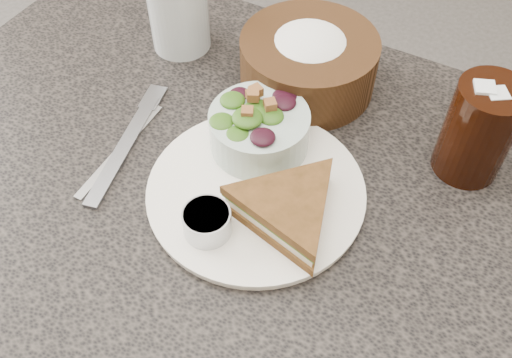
{
  "coord_description": "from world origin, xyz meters",
  "views": [
    {
      "loc": [
        0.21,
        -0.36,
        1.3
      ],
      "look_at": [
        0.01,
        0.01,
        0.78
      ],
      "focal_mm": 40.0,
      "sensor_mm": 36.0,
      "label": 1
    }
  ],
  "objects": [
    {
      "name": "dressing_ramekin",
      "position": [
        -0.01,
        -0.07,
        0.78
      ],
      "size": [
        0.07,
        0.07,
        0.03
      ],
      "primitive_type": "cylinder",
      "rotation": [
        0.0,
        0.0,
        -0.27
      ],
      "color": "#ACB0B6",
      "rests_on": "dinner_plate"
    },
    {
      "name": "dinner_plate",
      "position": [
        0.01,
        0.01,
        0.76
      ],
      "size": [
        0.26,
        0.26,
        0.01
      ],
      "primitive_type": "cylinder",
      "color": "white",
      "rests_on": "dining_table"
    },
    {
      "name": "sandwich",
      "position": [
        0.07,
        -0.02,
        0.78
      ],
      "size": [
        0.19,
        0.19,
        0.04
      ],
      "primitive_type": null,
      "rotation": [
        0.0,
        0.0,
        -0.24
      ],
      "color": "brown",
      "rests_on": "dinner_plate"
    },
    {
      "name": "salad_bowl",
      "position": [
        -0.02,
        0.07,
        0.8
      ],
      "size": [
        0.13,
        0.13,
        0.07
      ],
      "primitive_type": null,
      "rotation": [
        0.0,
        0.0,
        -0.07
      ],
      "color": "#A2B9B0",
      "rests_on": "dinner_plate"
    },
    {
      "name": "orange_wedge",
      "position": [
        0.01,
        0.06,
        0.77
      ],
      "size": [
        0.08,
        0.08,
        0.03
      ],
      "primitive_type": "cone",
      "rotation": [
        0.0,
        0.0,
        0.77
      ],
      "color": "orange",
      "rests_on": "dinner_plate"
    },
    {
      "name": "bread_basket",
      "position": [
        -0.02,
        0.21,
        0.8
      ],
      "size": [
        0.19,
        0.19,
        0.11
      ],
      "primitive_type": null,
      "rotation": [
        0.0,
        0.0,
        -0.03
      ],
      "color": "#452815",
      "rests_on": "dining_table"
    },
    {
      "name": "knife",
      "position": [
        -0.17,
        -0.02,
        0.75
      ],
      "size": [
        0.02,
        0.18,
        0.0
      ],
      "primitive_type": "cube",
      "rotation": [
        0.0,
        0.0,
        0.03
      ],
      "color": "#AFAFB0",
      "rests_on": "dining_table"
    },
    {
      "name": "water_glass",
      "position": [
        -0.22,
        0.21,
        0.82
      ],
      "size": [
        0.1,
        0.1,
        0.13
      ],
      "primitive_type": "cylinder",
      "rotation": [
        0.0,
        0.0,
        0.11
      ],
      "color": "silver",
      "rests_on": "dining_table"
    },
    {
      "name": "dining_table",
      "position": [
        0.0,
        0.0,
        0.38
      ],
      "size": [
        1.0,
        0.7,
        0.75
      ],
      "primitive_type": "cube",
      "color": "black",
      "rests_on": "floor"
    },
    {
      "name": "fork",
      "position": [
        -0.17,
        -0.01,
        0.75
      ],
      "size": [
        0.06,
        0.19,
        0.01
      ],
      "primitive_type": "cube",
      "rotation": [
        0.0,
        0.0,
        0.22
      ],
      "color": "gray",
      "rests_on": "dining_table"
    },
    {
      "name": "cola_glass",
      "position": [
        0.22,
        0.17,
        0.82
      ],
      "size": [
        0.1,
        0.1,
        0.14
      ],
      "primitive_type": null,
      "rotation": [
        0.0,
        0.0,
        -0.2
      ],
      "color": "black",
      "rests_on": "dining_table"
    }
  ]
}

